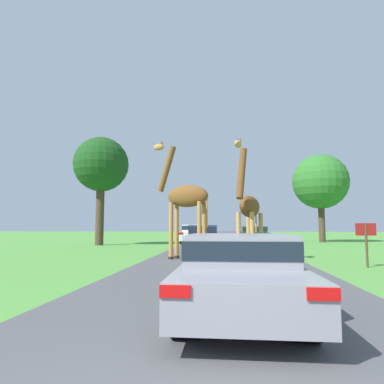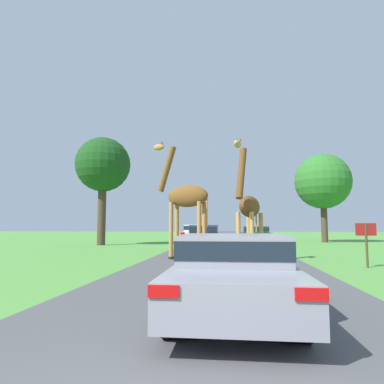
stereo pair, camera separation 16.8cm
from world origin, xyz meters
name	(u,v)px [view 1 (the left image)]	position (x,y,z in m)	size (l,w,h in m)	color
road	(224,241)	(0.00, 30.00, 0.00)	(6.54, 120.00, 0.00)	#4C4C4F
giraffe_near_road	(185,200)	(-1.63, 13.08, 2.60)	(2.75, 1.29, 5.43)	#B77F3D
giraffe_companion	(249,208)	(1.15, 12.76, 2.22)	(1.41, 2.93, 4.98)	tan
car_lead_maroon	(239,270)	(0.36, 3.94, 0.71)	(1.89, 4.42, 1.31)	gray
car_queue_right	(193,234)	(-2.49, 26.13, 0.81)	(1.78, 4.54, 1.53)	silver
car_queue_left	(254,235)	(2.25, 23.67, 0.75)	(1.94, 4.19, 1.40)	#144C28
car_far_ahead	(203,237)	(-1.12, 17.76, 0.78)	(1.71, 4.16, 1.49)	navy
car_verge_right	(252,234)	(2.52, 29.72, 0.70)	(1.83, 4.63, 1.31)	#561914
tree_left_edge	(320,182)	(8.67, 29.35, 5.36)	(4.90, 4.90, 7.85)	#4C3828
tree_centre_back	(101,166)	(-9.27, 23.02, 6.03)	(4.16, 4.16, 8.21)	#4C3828
sign_post	(366,236)	(5.09, 10.72, 1.08)	(0.70, 0.08, 1.55)	#4C3823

